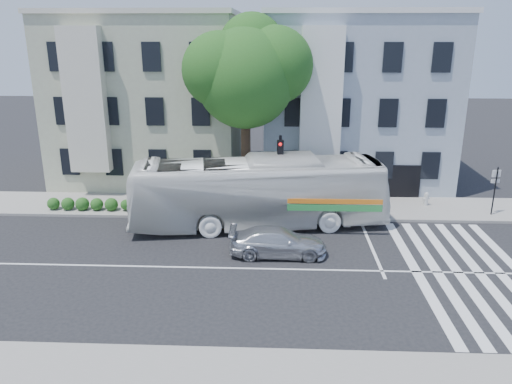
# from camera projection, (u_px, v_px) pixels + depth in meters

# --- Properties ---
(ground) EXTENTS (120.00, 120.00, 0.00)m
(ground) POSITION_uv_depth(u_px,v_px,m) (234.00, 268.00, 22.14)
(ground) COLOR black
(ground) RESTS_ON ground
(sidewalk_far) EXTENTS (80.00, 4.00, 0.15)m
(sidewalk_far) POSITION_uv_depth(u_px,v_px,m) (246.00, 206.00, 29.72)
(sidewalk_far) COLOR gray
(sidewalk_far) RESTS_ON ground
(building_left) EXTENTS (12.00, 10.00, 11.00)m
(building_left) POSITION_uv_depth(u_px,v_px,m) (152.00, 99.00, 34.99)
(building_left) COLOR #A7A78C
(building_left) RESTS_ON ground
(building_right) EXTENTS (12.00, 10.00, 11.00)m
(building_right) POSITION_uv_depth(u_px,v_px,m) (353.00, 100.00, 34.42)
(building_right) COLOR #909EAC
(building_right) RESTS_ON ground
(street_tree) EXTENTS (7.30, 5.90, 11.10)m
(street_tree) POSITION_uv_depth(u_px,v_px,m) (247.00, 72.00, 28.03)
(street_tree) COLOR #2D2116
(street_tree) RESTS_ON ground
(bus) EXTENTS (5.15, 13.86, 3.77)m
(bus) POSITION_uv_depth(u_px,v_px,m) (258.00, 192.00, 26.47)
(bus) COLOR white
(bus) RESTS_ON ground
(sedan) EXTENTS (1.89, 4.55, 1.32)m
(sedan) POSITION_uv_depth(u_px,v_px,m) (278.00, 242.00, 23.27)
(sedan) COLOR silver
(sedan) RESTS_ON ground
(hedge) EXTENTS (8.39, 3.22, 0.70)m
(hedge) POSITION_uv_depth(u_px,v_px,m) (126.00, 205.00, 28.73)
(hedge) COLOR #25551B
(hedge) RESTS_ON sidewalk_far
(traffic_signal) EXTENTS (0.49, 0.55, 4.73)m
(traffic_signal) POSITION_uv_depth(u_px,v_px,m) (280.00, 166.00, 26.99)
(traffic_signal) COLOR black
(traffic_signal) RESTS_ON ground
(fire_hydrant) EXTENTS (0.45, 0.26, 0.79)m
(fire_hydrant) POSITION_uv_depth(u_px,v_px,m) (426.00, 199.00, 29.60)
(fire_hydrant) COLOR beige
(fire_hydrant) RESTS_ON sidewalk_far
(far_sign_pole) EXTENTS (0.50, 0.20, 2.77)m
(far_sign_pole) POSITION_uv_depth(u_px,v_px,m) (495.00, 185.00, 27.71)
(far_sign_pole) COLOR black
(far_sign_pole) RESTS_ON sidewalk_far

